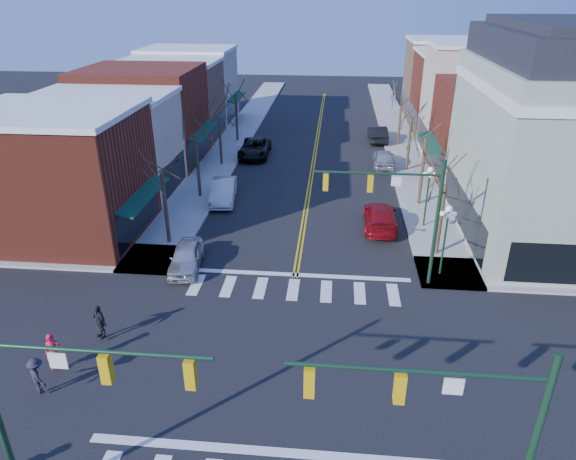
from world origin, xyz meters
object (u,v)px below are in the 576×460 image
(lamppost_midblock, at_px, (428,187))
(car_left_far, at_px, (255,148))
(car_left_mid, at_px, (223,191))
(car_right_far, at_px, (378,134))
(car_left_near, at_px, (186,257))
(pedestrian_red_a, at_px, (53,352))
(victorian_corner, at_px, (576,137))
(car_right_mid, at_px, (384,158))
(car_right_near, at_px, (380,217))
(pedestrian_dark_a, at_px, (100,321))
(lamppost_corner, at_px, (446,229))
(pedestrian_dark_b, at_px, (37,376))

(lamppost_midblock, distance_m, car_left_far, 20.56)
(car_left_mid, relative_size, car_right_far, 1.00)
(car_left_near, distance_m, car_left_mid, 10.39)
(lamppost_midblock, xyz_separation_m, pedestrian_red_a, (-17.75, -16.23, -1.96))
(victorian_corner, relative_size, car_right_mid, 3.05)
(car_right_near, distance_m, pedestrian_dark_a, 19.39)
(car_right_far, xyz_separation_m, pedestrian_red_a, (-15.95, -37.66, 0.18))
(lamppost_corner, distance_m, car_right_mid, 19.64)
(pedestrian_red_a, bearing_deg, car_right_near, 21.02)
(victorian_corner, distance_m, pedestrian_red_a, 30.95)
(lamppost_midblock, height_order, car_right_mid, lamppost_midblock)
(pedestrian_dark_b, bearing_deg, pedestrian_red_a, -49.55)
(car_right_near, bearing_deg, car_left_mid, -16.11)
(car_left_near, bearing_deg, lamppost_corner, -4.36)
(victorian_corner, bearing_deg, pedestrian_red_a, -148.87)
(lamppost_midblock, xyz_separation_m, car_left_far, (-13.95, 14.94, -2.15))
(victorian_corner, height_order, lamppost_midblock, victorian_corner)
(car_right_far, bearing_deg, car_left_near, 63.28)
(car_left_far, height_order, car_right_far, car_right_far)
(car_left_mid, xyz_separation_m, car_left_far, (0.65, 11.55, -0.01))
(pedestrian_red_a, xyz_separation_m, pedestrian_dark_a, (1.03, 2.28, 0.00))
(car_left_near, distance_m, car_right_near, 13.42)
(car_right_mid, height_order, car_right_far, car_right_far)
(lamppost_midblock, distance_m, car_left_near, 16.34)
(car_right_near, bearing_deg, pedestrian_red_a, 48.62)
(car_left_far, bearing_deg, car_right_near, -55.12)
(car_left_near, distance_m, car_right_mid, 23.69)
(victorian_corner, xyz_separation_m, car_right_near, (-11.29, 0.23, -5.88))
(car_right_near, xyz_separation_m, pedestrian_red_a, (-14.76, -15.96, 0.23))
(lamppost_corner, distance_m, car_left_mid, 17.76)
(car_right_mid, xyz_separation_m, pedestrian_red_a, (-15.95, -29.17, 0.21))
(pedestrian_dark_a, bearing_deg, pedestrian_red_a, -79.10)
(victorian_corner, height_order, pedestrian_dark_b, victorian_corner)
(car_left_mid, distance_m, car_right_far, 22.12)
(car_right_near, distance_m, pedestrian_dark_b, 22.75)
(victorian_corner, distance_m, car_right_near, 12.73)
(lamppost_midblock, xyz_separation_m, car_left_near, (-14.60, -7.00, -2.23))
(lamppost_midblock, relative_size, pedestrian_red_a, 2.53)
(car_left_near, xyz_separation_m, car_right_far, (12.80, 28.43, 0.10))
(pedestrian_dark_b, bearing_deg, lamppost_corner, -110.49)
(car_right_far, bearing_deg, lamppost_corner, 91.20)
(car_left_near, bearing_deg, car_left_mid, 83.68)
(lamppost_midblock, distance_m, pedestrian_dark_a, 21.87)
(car_right_near, distance_m, pedestrian_red_a, 21.74)
(victorian_corner, bearing_deg, car_right_far, 114.73)
(car_right_mid, height_order, pedestrian_red_a, pedestrian_red_a)
(car_right_mid, bearing_deg, pedestrian_dark_b, 63.36)
(lamppost_midblock, relative_size, car_left_near, 1.01)
(victorian_corner, distance_m, car_left_near, 24.53)
(car_left_mid, height_order, car_right_near, car_left_mid)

